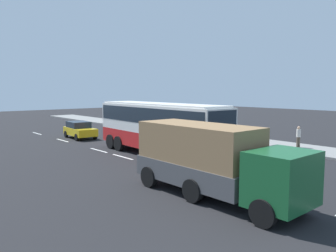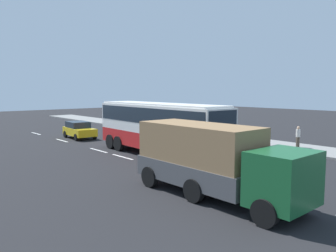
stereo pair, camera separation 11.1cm
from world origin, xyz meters
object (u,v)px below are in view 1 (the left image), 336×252
Objects in this scene: coach_bus at (159,124)px; cargo_truck at (212,159)px; car_yellow_taxi at (80,130)px; pedestrian_near_curb at (299,135)px.

cargo_truck is (8.23, -3.84, -0.61)m from coach_bus.
pedestrian_near_curb is at bearing 35.73° from car_yellow_taxi.
pedestrian_near_curb is (16.31, 9.88, 0.25)m from car_yellow_taxi.
coach_bus is 11.50m from car_yellow_taxi.
coach_bus is 7.30× the size of pedestrian_near_curb.
pedestrian_near_curb is at bearing 103.95° from cargo_truck.
coach_bus reaches higher than car_yellow_taxi.
coach_bus is 2.82× the size of car_yellow_taxi.
cargo_truck reaches higher than pedestrian_near_curb.
cargo_truck is at bearing -5.93° from car_yellow_taxi.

